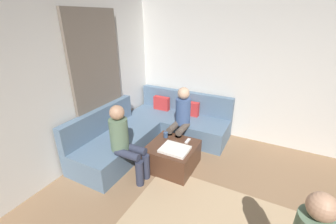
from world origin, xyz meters
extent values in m
cube|color=silver|center=(0.00, 2.94, 1.35)|extent=(6.00, 0.12, 2.70)
cube|color=silver|center=(-2.94, 0.00, 1.35)|extent=(0.12, 6.00, 2.70)
cube|color=#726659|center=(-2.84, 1.30, 1.25)|extent=(0.06, 1.10, 2.50)
cube|color=slate|center=(-1.78, 2.41, 0.21)|extent=(2.10, 0.85, 0.42)
cube|color=slate|center=(-1.78, 2.76, 0.65)|extent=(2.10, 0.14, 0.45)
cube|color=slate|center=(-2.41, 1.13, 0.21)|extent=(0.85, 1.70, 0.42)
cube|color=slate|center=(-2.76, 1.13, 0.65)|extent=(0.14, 1.70, 0.45)
cube|color=red|center=(-2.28, 2.58, 0.54)|extent=(0.36, 0.12, 0.36)
cube|color=red|center=(-1.58, 2.58, 0.54)|extent=(0.36, 0.12, 0.36)
cube|color=#4C2D1E|center=(-1.39, 1.32, 0.21)|extent=(0.76, 0.76, 0.42)
cube|color=white|center=(-1.29, 1.20, 0.44)|extent=(0.44, 0.36, 0.04)
cylinder|color=#334C72|center=(-1.61, 1.50, 0.47)|extent=(0.08, 0.08, 0.10)
cube|color=white|center=(-1.21, 1.54, 0.43)|extent=(0.05, 0.15, 0.02)
cylinder|color=brown|center=(-1.43, 1.63, 0.21)|extent=(0.12, 0.12, 0.42)
cylinder|color=brown|center=(-1.61, 1.63, 0.21)|extent=(0.12, 0.12, 0.42)
cylinder|color=brown|center=(-1.43, 1.83, 0.48)|extent=(0.12, 0.40, 0.12)
cylinder|color=brown|center=(-1.61, 1.83, 0.48)|extent=(0.12, 0.40, 0.12)
cylinder|color=#3F598C|center=(-1.52, 2.03, 0.73)|extent=(0.28, 0.28, 0.50)
sphere|color=#D8AD8C|center=(-1.52, 2.03, 1.09)|extent=(0.22, 0.22, 0.22)
cylinder|color=#2D3347|center=(-1.63, 0.87, 0.21)|extent=(0.12, 0.12, 0.42)
cylinder|color=#2D3347|center=(-1.63, 0.69, 0.21)|extent=(0.12, 0.12, 0.42)
cylinder|color=#2D3347|center=(-1.83, 0.87, 0.48)|extent=(0.40, 0.12, 0.12)
cylinder|color=#2D3347|center=(-1.83, 0.69, 0.48)|extent=(0.40, 0.12, 0.12)
cylinder|color=#597259|center=(-2.03, 0.78, 0.73)|extent=(0.28, 0.28, 0.50)
sphere|color=tan|center=(-2.03, 0.78, 1.09)|extent=(0.22, 0.22, 0.22)
sphere|color=tan|center=(0.43, 0.13, 1.07)|extent=(0.22, 0.22, 0.22)
camera|label=1|loc=(-0.04, -1.48, 2.37)|focal=23.55mm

